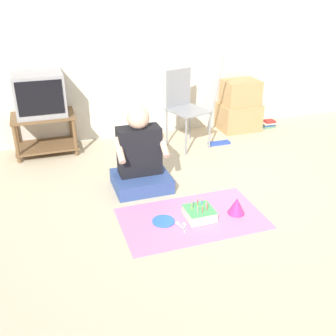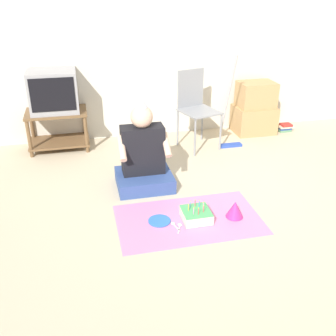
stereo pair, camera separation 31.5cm
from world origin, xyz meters
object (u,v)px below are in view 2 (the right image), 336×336
(dust_mop, at_px, (229,119))
(party_hat_blue, at_px, (235,209))
(paper_plate, at_px, (159,221))
(person_seated, at_px, (143,158))
(book_pile, at_px, (285,127))
(folding_chair, at_px, (195,104))
(tv, at_px, (53,91))
(birthday_cake, at_px, (196,215))
(cardboard_box_stack, at_px, (255,109))

(dust_mop, relative_size, party_hat_blue, 7.31)
(paper_plate, bearing_deg, party_hat_blue, -6.43)
(person_seated, bearing_deg, dust_mop, 34.99)
(book_pile, bearing_deg, dust_mop, -165.51)
(folding_chair, bearing_deg, book_pile, 8.15)
(party_hat_blue, bearing_deg, dust_mop, 71.15)
(tv, bearing_deg, dust_mop, -8.93)
(folding_chair, relative_size, person_seated, 1.03)
(book_pile, relative_size, party_hat_blue, 1.28)
(dust_mop, bearing_deg, folding_chair, 174.03)
(birthday_cake, xyz_separation_m, paper_plate, (-0.32, 0.05, -0.04))
(person_seated, height_order, party_hat_blue, person_seated)
(tv, bearing_deg, birthday_cake, -58.74)
(tv, xyz_separation_m, dust_mop, (2.08, -0.33, -0.39))
(birthday_cake, relative_size, party_hat_blue, 1.57)
(cardboard_box_stack, bearing_deg, person_seated, -145.48)
(person_seated, height_order, birthday_cake, person_seated)
(tv, relative_size, cardboard_box_stack, 0.80)
(person_seated, bearing_deg, tv, 125.42)
(cardboard_box_stack, bearing_deg, book_pile, -10.14)
(cardboard_box_stack, relative_size, book_pile, 3.45)
(paper_plate, bearing_deg, book_pile, 40.02)
(tv, bearing_deg, cardboard_box_stack, -0.18)
(tv, distance_m, folding_chair, 1.69)
(dust_mop, height_order, paper_plate, dust_mop)
(birthday_cake, bearing_deg, book_pile, 45.27)
(folding_chair, bearing_deg, cardboard_box_stack, 16.63)
(person_seated, xyz_separation_m, paper_plate, (0.01, -0.70, -0.29))
(paper_plate, bearing_deg, folding_chair, 63.88)
(paper_plate, bearing_deg, cardboard_box_stack, 47.82)
(tv, height_order, folding_chair, tv)
(birthday_cake, bearing_deg, tv, 121.26)
(cardboard_box_stack, distance_m, party_hat_blue, 2.24)
(birthday_cake, bearing_deg, paper_plate, 171.80)
(book_pile, height_order, paper_plate, book_pile)
(party_hat_blue, distance_m, paper_plate, 0.67)
(tv, xyz_separation_m, paper_plate, (0.86, -1.89, -0.71))
(cardboard_box_stack, height_order, paper_plate, cardboard_box_stack)
(dust_mop, relative_size, birthday_cake, 4.65)
(tv, bearing_deg, folding_chair, -9.70)
(cardboard_box_stack, bearing_deg, paper_plate, -132.18)
(book_pile, distance_m, party_hat_blue, 2.40)
(party_hat_blue, relative_size, paper_plate, 0.79)
(cardboard_box_stack, relative_size, person_seated, 0.76)
(cardboard_box_stack, bearing_deg, party_hat_blue, -118.09)
(dust_mop, bearing_deg, party_hat_blue, -108.85)
(tv, height_order, birthday_cake, tv)
(tv, xyz_separation_m, cardboard_box_stack, (2.57, -0.01, -0.40))
(tv, xyz_separation_m, birthday_cake, (1.18, -1.94, -0.66))
(dust_mop, bearing_deg, birthday_cake, -119.34)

